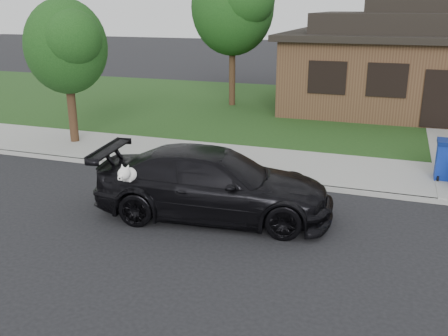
% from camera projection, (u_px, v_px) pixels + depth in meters
% --- Properties ---
extents(ground, '(120.00, 120.00, 0.00)m').
position_uv_depth(ground, '(242.00, 243.00, 9.82)').
color(ground, black).
rests_on(ground, ground).
extents(sidewalk, '(60.00, 3.00, 0.12)m').
position_uv_depth(sidewalk, '(294.00, 167.00, 14.29)').
color(sidewalk, gray).
rests_on(sidewalk, ground).
extents(curb, '(60.00, 0.12, 0.12)m').
position_uv_depth(curb, '(282.00, 183.00, 12.95)').
color(curb, gray).
rests_on(curb, ground).
extents(lawn, '(60.00, 13.00, 0.13)m').
position_uv_depth(lawn, '(331.00, 113.00, 21.48)').
color(lawn, '#193814').
rests_on(lawn, ground).
extents(sedan, '(5.40, 2.74, 1.50)m').
position_uv_depth(sedan, '(214.00, 184.00, 10.90)').
color(sedan, black).
rests_on(sedan, ground).
extents(recycling_bin, '(0.64, 0.68, 1.04)m').
position_uv_depth(recycling_bin, '(448.00, 160.00, 12.94)').
color(recycling_bin, navy).
rests_on(recycling_bin, sidewalk).
extents(house, '(12.60, 8.60, 4.65)m').
position_uv_depth(house, '(435.00, 62.00, 21.38)').
color(house, '#422B1C').
rests_on(house, ground).
extents(tree_0, '(3.78, 3.60, 6.34)m').
position_uv_depth(tree_0, '(235.00, 5.00, 21.35)').
color(tree_0, '#332114').
rests_on(tree_0, ground).
extents(tree_2, '(2.73, 2.60, 4.59)m').
position_uv_depth(tree_2, '(67.00, 45.00, 15.69)').
color(tree_2, '#332114').
rests_on(tree_2, ground).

